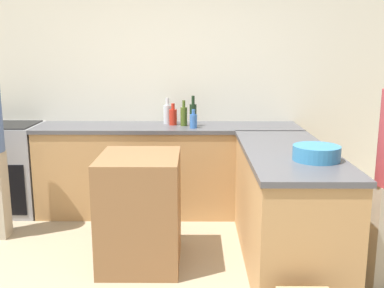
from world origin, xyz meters
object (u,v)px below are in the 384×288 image
(island_table, at_px, (140,210))
(mixing_bowl, at_px, (316,153))
(hot_sauce_bottle, at_px, (173,116))
(wine_bottle_dark, at_px, (193,114))
(range_oven, at_px, (7,169))
(olive_oil_bottle, at_px, (184,116))
(water_bottle_blue, at_px, (193,121))
(vinegar_bottle_clear, at_px, (167,113))

(island_table, xyz_separation_m, mixing_bowl, (1.30, -0.32, 0.54))
(hot_sauce_bottle, bearing_deg, wine_bottle_dark, -19.33)
(range_oven, xyz_separation_m, olive_oil_bottle, (1.88, -0.00, 0.57))
(olive_oil_bottle, relative_size, wine_bottle_dark, 0.84)
(water_bottle_blue, height_order, hot_sauce_bottle, hot_sauce_bottle)
(mixing_bowl, bearing_deg, island_table, 166.03)
(range_oven, bearing_deg, mixing_bowl, -27.65)
(range_oven, bearing_deg, hot_sauce_bottle, 1.35)
(range_oven, height_order, olive_oil_bottle, olive_oil_bottle)
(range_oven, xyz_separation_m, hot_sauce_bottle, (1.76, 0.04, 0.56))
(range_oven, distance_m, mixing_bowl, 3.26)
(water_bottle_blue, bearing_deg, vinegar_bottle_clear, 134.46)
(island_table, distance_m, water_bottle_blue, 1.24)
(range_oven, bearing_deg, olive_oil_bottle, -0.10)
(olive_oil_bottle, distance_m, vinegar_bottle_clear, 0.22)
(range_oven, relative_size, water_bottle_blue, 5.01)
(mixing_bowl, height_order, hot_sauce_bottle, hot_sauce_bottle)
(vinegar_bottle_clear, relative_size, hot_sauce_bottle, 1.20)
(water_bottle_blue, xyz_separation_m, vinegar_bottle_clear, (-0.28, 0.28, 0.03))
(water_bottle_blue, relative_size, hot_sauce_bottle, 0.84)
(island_table, bearing_deg, vinegar_bottle_clear, 83.56)
(range_oven, relative_size, mixing_bowl, 2.85)
(wine_bottle_dark, height_order, hot_sauce_bottle, wine_bottle_dark)
(range_oven, relative_size, olive_oil_bottle, 3.61)
(hot_sauce_bottle, bearing_deg, mixing_bowl, -54.65)
(range_oven, xyz_separation_m, wine_bottle_dark, (1.97, -0.03, 0.59))
(island_table, xyz_separation_m, wine_bottle_dark, (0.42, 1.14, 0.62))
(olive_oil_bottle, xyz_separation_m, vinegar_bottle_clear, (-0.18, 0.13, 0.00))
(wine_bottle_dark, bearing_deg, water_bottle_blue, -88.18)
(range_oven, height_order, vinegar_bottle_clear, vinegar_bottle_clear)
(water_bottle_blue, bearing_deg, mixing_bowl, -56.89)
(mixing_bowl, xyz_separation_m, vinegar_bottle_clear, (-1.15, 1.63, 0.06))
(vinegar_bottle_clear, bearing_deg, olive_oil_bottle, -37.19)
(range_oven, bearing_deg, vinegar_bottle_clear, 4.42)
(wine_bottle_dark, bearing_deg, hot_sauce_bottle, 160.67)
(island_table, distance_m, wine_bottle_dark, 1.36)
(range_oven, distance_m, olive_oil_bottle, 1.96)
(olive_oil_bottle, distance_m, hot_sauce_bottle, 0.12)
(mixing_bowl, height_order, water_bottle_blue, water_bottle_blue)
(range_oven, height_order, hot_sauce_bottle, hot_sauce_bottle)
(hot_sauce_bottle, bearing_deg, range_oven, -178.65)
(mixing_bowl, bearing_deg, water_bottle_blue, 123.11)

